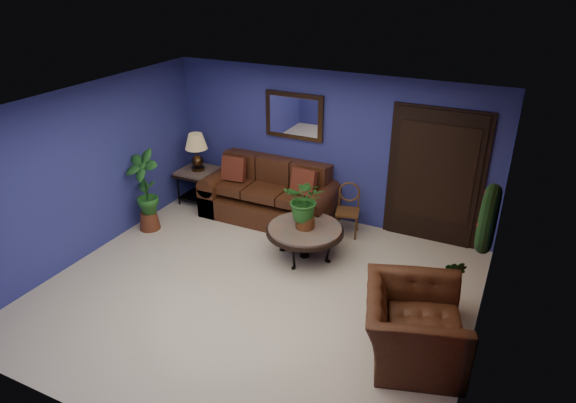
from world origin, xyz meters
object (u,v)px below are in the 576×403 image
at_px(table_lamp, 196,148).
at_px(armchair, 413,326).
at_px(sofa, 271,199).
at_px(end_table, 199,177).
at_px(coffee_table, 305,231).
at_px(side_chair, 348,206).

height_order(table_lamp, armchair, table_lamp).
distance_m(sofa, end_table, 1.46).
height_order(sofa, coffee_table, sofa).
bearing_deg(armchair, end_table, 45.80).
bearing_deg(armchair, side_chair, 17.62).
distance_m(side_chair, armchair, 2.88).
relative_size(side_chair, armchair, 0.69).
xyz_separation_m(table_lamp, armchair, (4.45, -2.32, -0.65)).
relative_size(sofa, table_lamp, 3.47).
relative_size(end_table, side_chair, 0.80).
relative_size(coffee_table, end_table, 1.68).
bearing_deg(side_chair, table_lamp, 167.08).
xyz_separation_m(end_table, table_lamp, (-0.00, 0.00, 0.57)).
bearing_deg(side_chair, sofa, 166.93).
relative_size(table_lamp, side_chair, 0.76).
height_order(sofa, table_lamp, table_lamp).
distance_m(end_table, armchair, 5.02).
relative_size(sofa, armchair, 1.84).
height_order(end_table, side_chair, side_chair).
relative_size(coffee_table, table_lamp, 1.76).
distance_m(end_table, table_lamp, 0.57).
distance_m(table_lamp, side_chair, 2.88).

